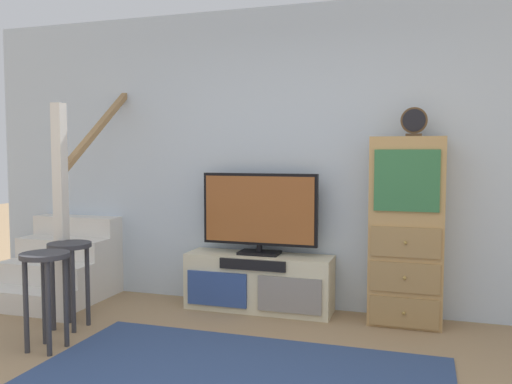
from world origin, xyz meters
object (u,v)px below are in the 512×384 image
Objects in this scene: media_console at (259,282)px; bar_stool_far at (70,264)px; desk_clock at (414,122)px; side_cabinet at (406,231)px; bar_stool_near at (45,278)px; television at (259,211)px.

bar_stool_far is (-1.29, -0.91, 0.26)m from media_console.
side_cabinet is at bearing 160.64° from desk_clock.
bar_stool_far is at bearing 107.02° from bar_stool_near.
side_cabinet is 2.23× the size of bar_stool_far.
bar_stool_far is (-1.29, -0.93, -0.37)m from television.
side_cabinet is 2.78m from bar_stool_near.
television is at bearing 178.73° from desk_clock.
bar_stool_near is at bearing -72.98° from bar_stool_far.
media_console is 0.63m from television.
television is 0.68× the size of side_cabinet.
media_console is 1.88× the size of bar_stool_near.
media_console is 1.60m from bar_stool_far.
television is 1.50m from desk_clock.
side_cabinet reaches higher than bar_stool_near.
media_console is 5.62× the size of desk_clock.
desk_clock is (1.29, -0.00, 1.39)m from media_console.
media_console is at bearing 179.79° from desk_clock.
desk_clock is 0.34× the size of bar_stool_far.
bar_stool_far is at bearing -144.81° from media_console.
bar_stool_near is at bearing -150.90° from desk_clock.
desk_clock reaches higher than television.
television is 4.49× the size of desk_clock.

